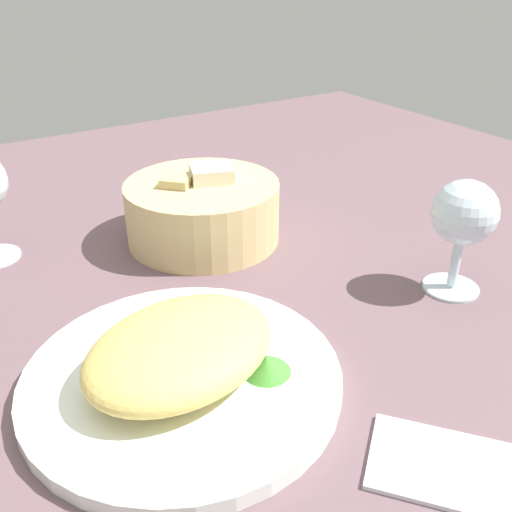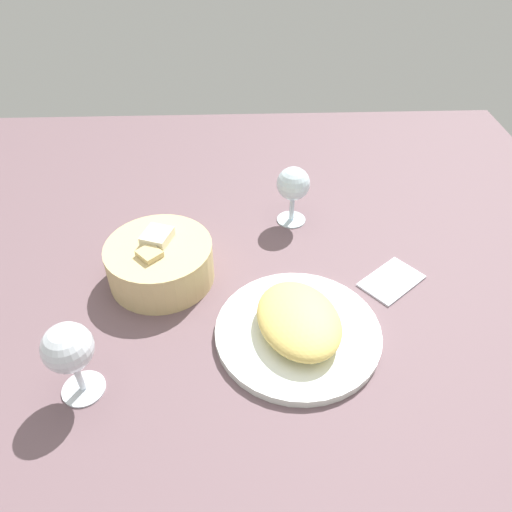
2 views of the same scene
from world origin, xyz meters
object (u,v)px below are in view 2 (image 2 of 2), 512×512
Objects in this scene: plate at (298,332)px; wine_glass_near at (293,186)px; wine_glass_far at (69,351)px; folded_napkin at (392,280)px; bread_basket at (160,262)px.

wine_glass_near reaches higher than plate.
plate is at bearing -74.35° from wine_glass_far.
folded_napkin is (20.35, -49.47, -8.33)cm from wine_glass_far.
bread_basket is at bearing 58.08° from plate.
wine_glass_near is 1.10× the size of folded_napkin.
bread_basket reaches higher than folded_napkin.
plate is 2.37× the size of folded_napkin.
wine_glass_near is 26.08cm from folded_napkin.
bread_basket is 1.68× the size of folded_napkin.
wine_glass_far reaches higher than folded_napkin.
wine_glass_near is 51.56cm from wine_glass_far.
plate reaches higher than folded_napkin.
plate is 27.01cm from bread_basket.
wine_glass_near is (30.48, -1.81, 7.49)cm from plate.
folded_napkin is (-2.68, -40.70, -3.43)cm from bread_basket.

